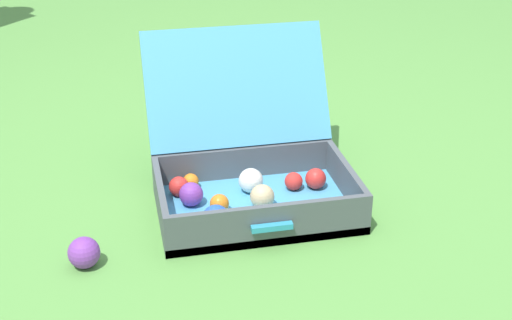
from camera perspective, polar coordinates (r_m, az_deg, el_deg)
The scene contains 3 objects.
ground_plane at distance 2.02m, azimuth -1.71°, elevation -4.69°, with size 16.00×16.00×0.00m, color #569342.
open_suitcase at distance 2.06m, azimuth -0.66°, elevation -0.69°, with size 0.56×0.59×0.45m.
stray_ball_on_grass at distance 1.85m, azimuth -13.70°, elevation -7.27°, with size 0.08×0.08×0.08m, color purple.
Camera 1 is at (-0.30, -1.70, 1.05)m, focal length 49.62 mm.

